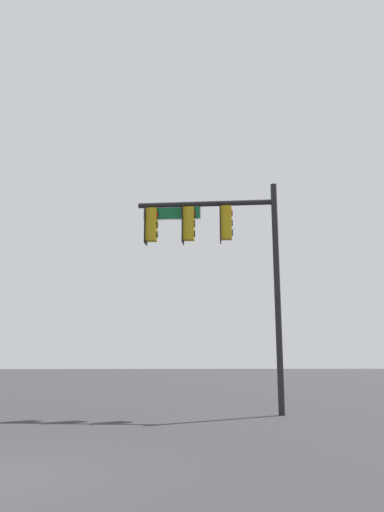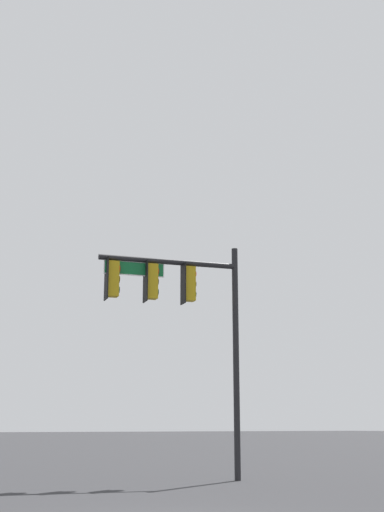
{
  "view_description": "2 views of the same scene",
  "coord_description": "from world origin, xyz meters",
  "views": [
    {
      "loc": [
        -2.03,
        7.29,
        1.46
      ],
      "look_at": [
        -4.41,
        -7.95,
        4.85
      ],
      "focal_mm": 35.0,
      "sensor_mm": 36.0,
      "label": 1
    },
    {
      "loc": [
        6.2,
        10.77,
        1.6
      ],
      "look_at": [
        -5.36,
        -7.51,
        6.79
      ],
      "focal_mm": 50.0,
      "sensor_mm": 36.0,
      "label": 2
    }
  ],
  "objects": [
    {
      "name": "signal_pole_near",
      "position": [
        -5.21,
        -8.08,
        5.41
      ],
      "size": [
        4.47,
        1.39,
        7.27
      ],
      "color": "black",
      "rests_on": "ground_plane"
    }
  ]
}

